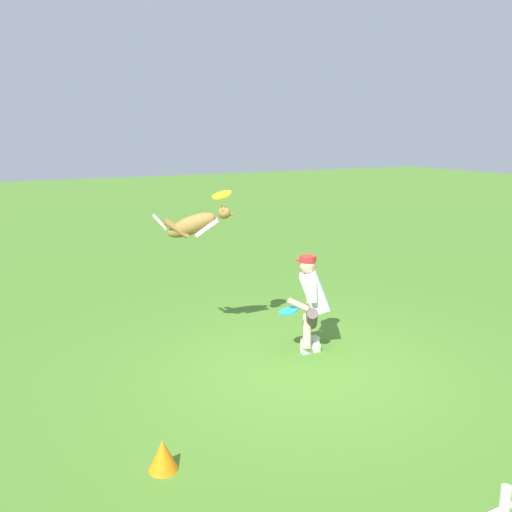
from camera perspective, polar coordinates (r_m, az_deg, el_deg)
ground_plane at (r=6.85m, az=5.35°, el=-11.90°), size 60.00×60.00×0.00m
person at (r=7.23m, az=5.94°, el=-4.62°), size 0.71×0.62×1.29m
dog at (r=7.22m, az=-6.44°, el=3.39°), size 1.05×0.48×0.50m
frisbee_flying at (r=7.18m, az=-3.67°, el=6.52°), size 0.36×0.38×0.15m
frisbee_held at (r=7.03m, az=3.49°, el=-5.85°), size 0.36×0.37×0.10m
training_cone at (r=5.03m, az=-9.87°, el=-20.15°), size 0.26×0.26×0.29m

